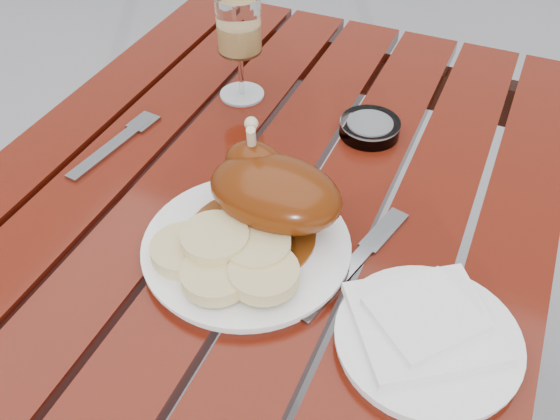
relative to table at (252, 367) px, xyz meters
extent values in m
cube|color=#62180B|center=(0.00, 0.00, 0.00)|extent=(0.80, 1.20, 0.75)
cylinder|color=white|center=(0.04, -0.06, 0.38)|extent=(0.32, 0.32, 0.02)
cylinder|color=#612A0B|center=(0.04, -0.05, 0.39)|extent=(0.16, 0.16, 0.00)
ellipsoid|color=#6A2708|center=(0.05, -0.01, 0.44)|extent=(0.17, 0.12, 0.09)
ellipsoid|color=#6A2708|center=(0.01, 0.01, 0.45)|extent=(0.08, 0.06, 0.07)
cylinder|color=#C6B28C|center=(0.01, 0.02, 0.47)|extent=(0.02, 0.04, 0.09)
cylinder|color=#D4BE81|center=(-0.02, -0.11, 0.40)|extent=(0.08, 0.08, 0.02)
cylinder|color=#D4BE81|center=(0.03, -0.14, 0.41)|extent=(0.08, 0.08, 0.02)
cylinder|color=#D4BE81|center=(0.08, -0.12, 0.41)|extent=(0.08, 0.08, 0.02)
cylinder|color=#D4BE81|center=(0.06, -0.08, 0.41)|extent=(0.08, 0.08, 0.02)
cylinder|color=#D4BE81|center=(0.01, -0.09, 0.42)|extent=(0.08, 0.08, 0.02)
cylinder|color=#E8B869|center=(-0.13, 0.26, 0.46)|extent=(0.10, 0.10, 0.18)
cylinder|color=white|center=(0.28, -0.11, 0.38)|extent=(0.21, 0.21, 0.02)
cube|color=white|center=(0.27, -0.10, 0.40)|extent=(0.20, 0.20, 0.01)
cylinder|color=#B2B7BC|center=(0.10, 0.24, 0.39)|extent=(0.11, 0.11, 0.02)
cube|color=gray|center=(-0.25, 0.05, 0.38)|extent=(0.04, 0.17, 0.01)
cube|color=gray|center=(0.17, -0.04, 0.38)|extent=(0.06, 0.19, 0.01)
camera|label=1|loc=(0.29, -0.55, 0.96)|focal=40.00mm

